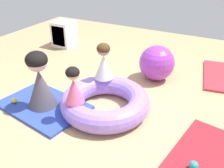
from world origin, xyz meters
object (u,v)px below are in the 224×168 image
(child_in_pink, at_px, (74,85))
(adult_seated, at_px, (40,80))
(child_in_white, at_px, (104,62))
(play_ball_yellow, at_px, (14,101))
(play_ball_teal, at_px, (194,165))
(exercise_ball_large, at_px, (157,63))
(storage_cube, at_px, (64,34))
(play_ball_pink, at_px, (68,110))
(inflatable_cushion, at_px, (105,102))

(child_in_pink, height_order, adult_seated, adult_seated)
(child_in_white, xyz_separation_m, play_ball_yellow, (-0.99, -0.88, -0.48))
(play_ball_teal, distance_m, exercise_ball_large, 2.05)
(child_in_white, height_order, storage_cube, child_in_white)
(play_ball_pink, bearing_deg, child_in_white, 77.02)
(inflatable_cushion, bearing_deg, storage_cube, 139.24)
(adult_seated, relative_size, exercise_ball_large, 1.36)
(play_ball_teal, xyz_separation_m, exercise_ball_large, (-1.02, 1.77, 0.21))
(child_in_white, bearing_deg, inflatable_cushion, -123.74)
(play_ball_teal, height_order, play_ball_pink, play_ball_teal)
(adult_seated, height_order, play_ball_teal, adult_seated)
(child_in_white, distance_m, play_ball_teal, 1.85)
(play_ball_pink, height_order, exercise_ball_large, exercise_ball_large)
(child_in_pink, distance_m, play_ball_teal, 1.62)
(child_in_pink, distance_m, play_ball_pink, 0.48)
(adult_seated, height_order, play_ball_yellow, adult_seated)
(child_in_white, distance_m, exercise_ball_large, 1.05)
(play_ball_yellow, xyz_separation_m, exercise_ball_large, (1.52, 1.75, 0.22))
(adult_seated, relative_size, play_ball_yellow, 10.39)
(child_in_pink, distance_m, adult_seated, 0.60)
(adult_seated, relative_size, play_ball_pink, 9.82)
(play_ball_yellow, xyz_separation_m, play_ball_pink, (0.82, 0.17, 0.00))
(child_in_white, bearing_deg, play_ball_yellow, 156.00)
(child_in_pink, height_order, exercise_ball_large, child_in_pink)
(play_ball_yellow, relative_size, play_ball_pink, 0.95)
(play_ball_teal, xyz_separation_m, storage_cube, (-3.44, 2.36, 0.19))
(child_in_white, bearing_deg, play_ball_pink, -168.58)
(child_in_white, relative_size, child_in_pink, 1.12)
(inflatable_cushion, bearing_deg, play_ball_teal, -21.77)
(child_in_pink, height_order, storage_cube, child_in_pink)
(inflatable_cushion, xyz_separation_m, play_ball_teal, (1.32, -0.53, -0.06))
(play_ball_yellow, bearing_deg, play_ball_teal, -0.51)
(child_in_pink, relative_size, exercise_ball_large, 0.81)
(exercise_ball_large, bearing_deg, inflatable_cushion, -103.60)
(play_ball_yellow, relative_size, storage_cube, 0.14)
(child_in_pink, bearing_deg, inflatable_cushion, 81.83)
(play_ball_yellow, bearing_deg, child_in_pink, 7.59)
(child_in_white, xyz_separation_m, play_ball_teal, (1.55, -0.90, -0.47))
(exercise_ball_large, height_order, storage_cube, exercise_ball_large)
(child_in_white, relative_size, play_ball_yellow, 6.93)
(adult_seated, distance_m, exercise_ball_large, 1.95)
(adult_seated, xyz_separation_m, exercise_ball_large, (1.12, 1.58, -0.14))
(play_ball_teal, bearing_deg, adult_seated, 175.05)
(exercise_ball_large, bearing_deg, storage_cube, 166.41)
(adult_seated, bearing_deg, storage_cube, -6.35)
(adult_seated, bearing_deg, play_ball_teal, -132.18)
(play_ball_pink, bearing_deg, storage_cube, 128.66)
(child_in_white, bearing_deg, exercise_ball_large, -7.01)
(inflatable_cushion, distance_m, play_ball_pink, 0.52)
(storage_cube, bearing_deg, inflatable_cushion, -40.76)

